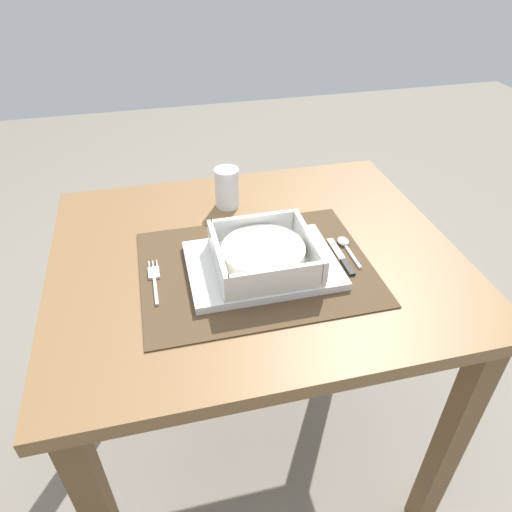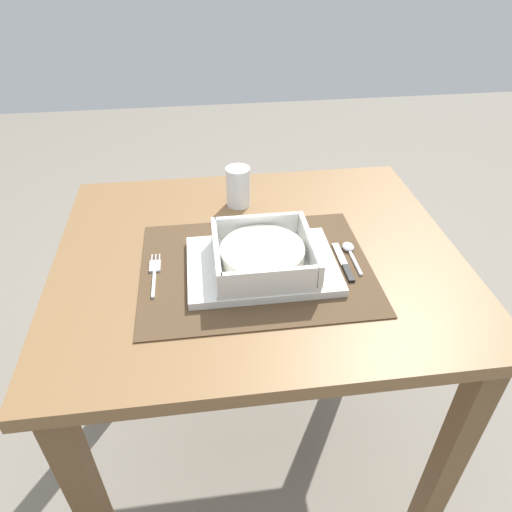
% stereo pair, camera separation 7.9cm
% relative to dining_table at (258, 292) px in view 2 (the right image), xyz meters
% --- Properties ---
extents(ground_plane, '(6.00, 6.00, 0.00)m').
position_rel_dining_table_xyz_m(ground_plane, '(0.00, 0.00, -0.60)').
color(ground_plane, gray).
extents(dining_table, '(0.84, 0.71, 0.71)m').
position_rel_dining_table_xyz_m(dining_table, '(0.00, 0.00, 0.00)').
color(dining_table, brown).
rests_on(dining_table, ground).
extents(placemat, '(0.46, 0.35, 0.00)m').
position_rel_dining_table_xyz_m(placemat, '(-0.01, -0.05, 0.11)').
color(placemat, '#4C3823').
rests_on(placemat, dining_table).
extents(serving_plate, '(0.29, 0.21, 0.02)m').
position_rel_dining_table_xyz_m(serving_plate, '(-0.00, -0.06, 0.12)').
color(serving_plate, white).
rests_on(serving_plate, placemat).
extents(porridge_bowl, '(0.19, 0.19, 0.06)m').
position_rel_dining_table_xyz_m(porridge_bowl, '(0.00, -0.07, 0.15)').
color(porridge_bowl, white).
rests_on(porridge_bowl, serving_plate).
extents(fork, '(0.02, 0.13, 0.00)m').
position_rel_dining_table_xyz_m(fork, '(-0.21, -0.05, 0.12)').
color(fork, silver).
rests_on(fork, placemat).
extents(spoon, '(0.02, 0.11, 0.01)m').
position_rel_dining_table_xyz_m(spoon, '(0.19, -0.03, 0.12)').
color(spoon, silver).
rests_on(spoon, placemat).
extents(butter_knife, '(0.01, 0.13, 0.01)m').
position_rel_dining_table_xyz_m(butter_knife, '(0.17, -0.07, 0.12)').
color(butter_knife, black).
rests_on(butter_knife, placemat).
extents(drinking_glass, '(0.06, 0.06, 0.10)m').
position_rel_dining_table_xyz_m(drinking_glass, '(-0.02, 0.20, 0.16)').
color(drinking_glass, white).
rests_on(drinking_glass, dining_table).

